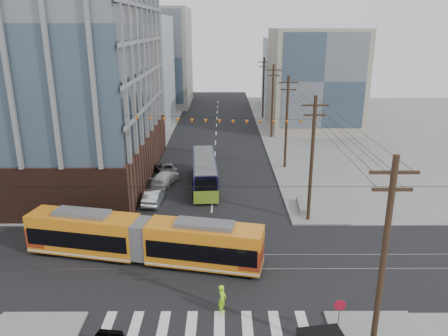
# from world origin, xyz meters

# --- Properties ---
(ground) EXTENTS (160.00, 160.00, 0.00)m
(ground) POSITION_xyz_m (0.00, 0.00, 0.00)
(ground) COLOR slate
(office_building) EXTENTS (30.00, 25.00, 28.60)m
(office_building) POSITION_xyz_m (-22.00, 23.00, 14.30)
(office_building) COLOR #381E16
(office_building) RESTS_ON ground
(bg_bldg_nw_near) EXTENTS (18.00, 16.00, 18.00)m
(bg_bldg_nw_near) POSITION_xyz_m (-17.00, 52.00, 9.00)
(bg_bldg_nw_near) COLOR #8C99A5
(bg_bldg_nw_near) RESTS_ON ground
(bg_bldg_ne_near) EXTENTS (14.00, 14.00, 16.00)m
(bg_bldg_ne_near) POSITION_xyz_m (16.00, 48.00, 8.00)
(bg_bldg_ne_near) COLOR gray
(bg_bldg_ne_near) RESTS_ON ground
(bg_bldg_nw_far) EXTENTS (16.00, 18.00, 20.00)m
(bg_bldg_nw_far) POSITION_xyz_m (-14.00, 72.00, 10.00)
(bg_bldg_nw_far) COLOR gray
(bg_bldg_nw_far) RESTS_ON ground
(bg_bldg_ne_far) EXTENTS (16.00, 16.00, 14.00)m
(bg_bldg_ne_far) POSITION_xyz_m (18.00, 68.00, 7.00)
(bg_bldg_ne_far) COLOR #8C99A5
(bg_bldg_ne_far) RESTS_ON ground
(utility_pole_near) EXTENTS (0.30, 0.30, 11.00)m
(utility_pole_near) POSITION_xyz_m (8.50, -6.00, 5.50)
(utility_pole_near) COLOR black
(utility_pole_near) RESTS_ON ground
(utility_pole_far) EXTENTS (0.30, 0.30, 11.00)m
(utility_pole_far) POSITION_xyz_m (8.50, 56.00, 5.50)
(utility_pole_far) COLOR black
(utility_pole_far) RESTS_ON ground
(streetcar) EXTENTS (17.47, 6.01, 3.34)m
(streetcar) POSITION_xyz_m (-4.77, 4.28, 1.67)
(streetcar) COLOR orange
(streetcar) RESTS_ON ground
(city_bus) EXTENTS (3.15, 11.25, 3.15)m
(city_bus) POSITION_xyz_m (-0.91, 19.76, 1.57)
(city_bus) COLOR #131038
(city_bus) RESTS_ON ground
(parked_car_silver) EXTENTS (1.83, 4.39, 1.41)m
(parked_car_silver) POSITION_xyz_m (-5.61, 15.07, 0.71)
(parked_car_silver) COLOR #B4BBC3
(parked_car_silver) RESTS_ON ground
(parked_car_white) EXTENTS (3.17, 5.09, 1.37)m
(parked_car_white) POSITION_xyz_m (-5.15, 20.58, 0.69)
(parked_car_white) COLOR silver
(parked_car_white) RESTS_ON ground
(parked_car_grey) EXTENTS (3.51, 5.06, 1.28)m
(parked_car_grey) POSITION_xyz_m (-5.62, 24.20, 0.64)
(parked_car_grey) COLOR #57595B
(parked_car_grey) RESTS_ON ground
(pedestrian) EXTENTS (0.58, 0.76, 1.86)m
(pedestrian) POSITION_xyz_m (0.97, -1.92, 0.93)
(pedestrian) COLOR #A2FF1D
(pedestrian) RESTS_ON ground
(stop_sign) EXTENTS (0.71, 0.71, 2.24)m
(stop_sign) POSITION_xyz_m (7.27, -4.11, 1.12)
(stop_sign) COLOR #A90F27
(stop_sign) RESTS_ON ground
(jersey_barrier) EXTENTS (1.05, 3.65, 0.72)m
(jersey_barrier) POSITION_xyz_m (8.30, 13.47, 0.36)
(jersey_barrier) COLOR gray
(jersey_barrier) RESTS_ON ground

